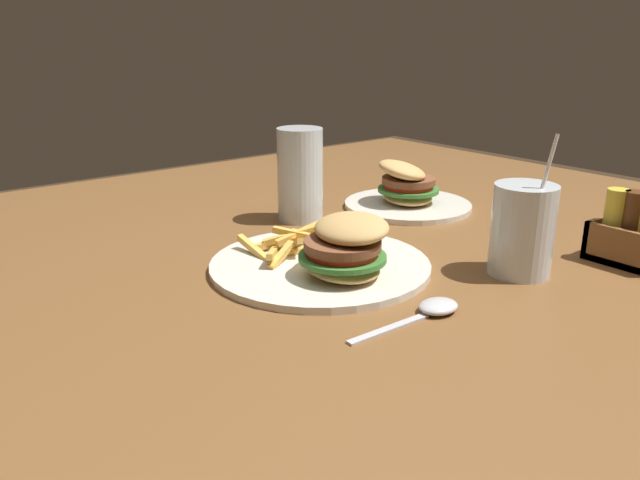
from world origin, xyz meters
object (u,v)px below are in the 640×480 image
object	(u,v)px
juice_glass	(522,234)
spoon	(433,308)
meal_plate_far	(407,193)
condiment_caddy	(630,235)
beer_glass	(300,178)
meal_plate_near	(329,257)

from	to	relation	value
juice_glass	spoon	world-z (taller)	juice_glass
meal_plate_far	condiment_caddy	size ratio (longest dim) A/B	2.28
beer_glass	meal_plate_far	bearing A→B (deg)	72.32
meal_plate_near	meal_plate_far	world-z (taller)	meal_plate_far
juice_glass	condiment_caddy	bearing A→B (deg)	65.86
spoon	condiment_caddy	size ratio (longest dim) A/B	1.57
meal_plate_near	juice_glass	size ratio (longest dim) A/B	1.59
meal_plate_near	juice_glass	bearing A→B (deg)	51.59
juice_glass	meal_plate_far	distance (m)	0.35
spoon	condiment_caddy	distance (m)	0.35
condiment_caddy	meal_plate_far	bearing A→B (deg)	-174.92
beer_glass	meal_plate_far	size ratio (longest dim) A/B	0.68
meal_plate_near	condiment_caddy	xyz separation A→B (m)	(0.23, 0.36, 0.02)
meal_plate_near	spoon	xyz separation A→B (m)	(0.18, 0.01, -0.02)
meal_plate_near	beer_glass	bearing A→B (deg)	151.55
juice_glass	spoon	bearing A→B (deg)	-85.61
meal_plate_far	condiment_caddy	world-z (taller)	condiment_caddy
meal_plate_far	meal_plate_near	bearing A→B (deg)	-62.65
condiment_caddy	spoon	bearing A→B (deg)	-99.27
juice_glass	spoon	distance (m)	0.20
beer_glass	juice_glass	size ratio (longest dim) A/B	0.83
meal_plate_near	juice_glass	distance (m)	0.26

